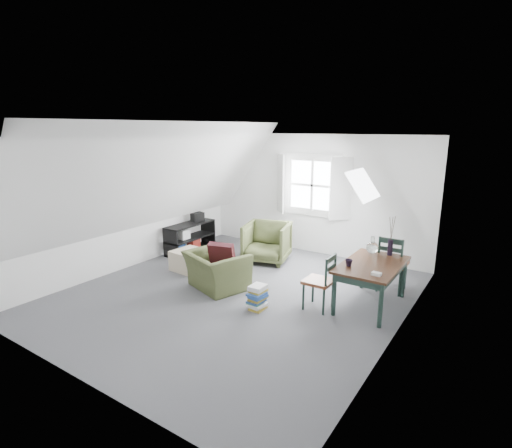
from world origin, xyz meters
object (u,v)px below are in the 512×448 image
Objects in this scene: armchair_near at (217,288)px; dining_chair_far at (392,263)px; dining_chair_near at (321,281)px; magazine_stack at (258,297)px; ottoman at (190,260)px; media_shelf at (189,239)px; armchair_far at (267,261)px; dining_table at (372,269)px.

dining_chair_far is (2.47, 1.48, 0.49)m from armchair_near.
magazine_stack is (-0.77, -0.52, -0.26)m from dining_chair_near.
armchair_near is at bearing -80.85° from dining_chair_near.
dining_chair_near is at bearing -154.08° from armchair_near.
ottoman is 2.78m from dining_chair_near.
dining_chair_near is 0.70× the size of media_shelf.
magazine_stack is at bearing -77.54° from armchair_far.
media_shelf is at bearing 151.17° from magazine_stack.
dining_table reaches higher than armchair_far.
dining_chair_near reaches higher than ottoman.
magazine_stack is at bearing -19.24° from ottoman.
media_shelf reaches higher than armchair_far.
armchair_far is 1.57m from ottoman.
media_shelf reaches higher than magazine_stack.
magazine_stack is at bearing -142.48° from dining_table.
media_shelf is at bearing 133.36° from ottoman.
armchair_near is 1.08m from ottoman.
dining_table is 0.75m from dining_chair_far.
dining_chair_near reaches higher than armchair_near.
dining_chair_near is 3.70m from media_shelf.
ottoman is at bearing 160.76° from magazine_stack.
dining_chair_far is at bearing -130.33° from armchair_near.
armchair_near is 1.69× the size of ottoman.
dining_chair_far is 2.31m from magazine_stack.
armchair_far is 2.34m from dining_chair_near.
dining_chair_far is (0.10, 0.73, -0.09)m from dining_table.
dining_table is at bearing 37.51° from magazine_stack.
armchair_far is 2.20m from magazine_stack.
dining_chair_far is 1.43m from dining_chair_near.
armchair_near is 2.62× the size of magazine_stack.
armchair_near is 1.07m from magazine_stack.
dining_table is 0.79m from dining_chair_near.
armchair_far is 2.39× the size of magazine_stack.
dining_chair_far is at bearing 4.26° from media_shelf.
armchair_far is at bearing 52.50° from ottoman.
dining_table is at bearing -143.80° from armchair_near.
ottoman is at bearing -174.19° from dining_table.
magazine_stack is (-1.35, -1.04, -0.40)m from dining_table.
dining_table is at bearing 5.79° from ottoman.
armchair_near is 1.10× the size of armchair_far.
dining_chair_far is 1.11× the size of dining_chair_near.
ottoman is 0.60× the size of dining_chair_far.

